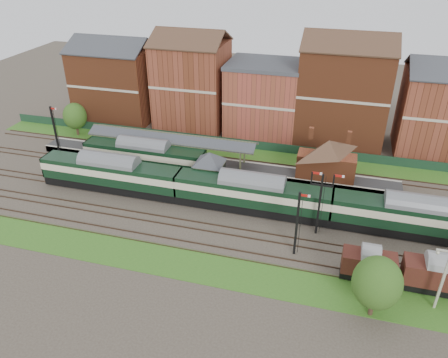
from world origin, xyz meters
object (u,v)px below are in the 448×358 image
(signal_box, at_px, (210,171))
(goods_van_a, at_px, (433,274))
(dmu_train, at_px, (252,194))
(platform_railcar, at_px, (144,155))
(semaphore_bracket, at_px, (320,200))

(signal_box, bearing_deg, goods_van_a, -24.54)
(signal_box, xyz_separation_m, dmu_train, (6.55, -3.25, -0.55))
(signal_box, height_order, platform_railcar, signal_box)
(semaphore_bracket, bearing_deg, platform_railcar, 161.02)
(signal_box, relative_size, dmu_train, 0.10)
(platform_railcar, bearing_deg, signal_box, -16.28)
(platform_railcar, height_order, goods_van_a, platform_railcar)
(dmu_train, distance_m, platform_railcar, 18.84)
(goods_van_a, bearing_deg, dmu_train, 156.06)
(platform_railcar, bearing_deg, goods_van_a, -22.21)
(semaphore_bracket, distance_m, dmu_train, 9.07)
(semaphore_bracket, relative_size, dmu_train, 0.14)
(dmu_train, relative_size, goods_van_a, 10.29)
(signal_box, xyz_separation_m, platform_railcar, (-11.13, 3.25, -0.70))
(dmu_train, xyz_separation_m, goods_van_a, (20.27, -9.00, -0.65))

